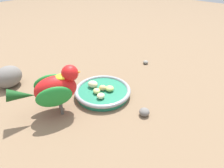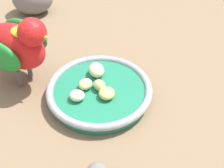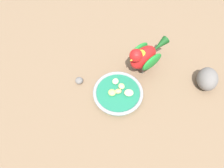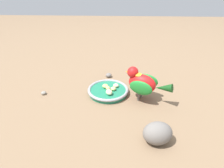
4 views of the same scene
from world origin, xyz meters
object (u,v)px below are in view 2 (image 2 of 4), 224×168
Objects in this scene: feeding_bowl at (99,92)px; apple_piece_2 at (107,93)px; apple_piece_0 at (77,96)px; apple_piece_3 at (100,85)px; apple_piece_4 at (96,70)px; parrot at (13,43)px; apple_piece_1 at (85,84)px.

feeding_bowl is 0.03m from apple_piece_2.
apple_piece_3 is (-0.03, 0.04, 0.00)m from apple_piece_0.
apple_piece_4 is (-0.07, 0.03, 0.00)m from apple_piece_0.
apple_piece_2 is 0.19m from parrot.
apple_piece_1 is 0.04m from apple_piece_4.
apple_piece_4 is at bearing -159.60° from apple_piece_2.
apple_piece_0 is 0.03m from apple_piece_1.
apple_piece_3 is (0.00, 0.03, 0.00)m from apple_piece_1.
parrot is at bearing -110.46° from apple_piece_2.
parrot is at bearing -105.95° from feeding_bowl.
apple_piece_4 is (-0.04, 0.02, 0.00)m from apple_piece_1.
apple_piece_2 is 0.15× the size of parrot.
feeding_bowl is 0.18m from parrot.
feeding_bowl is 0.05m from apple_piece_0.
feeding_bowl is at bearing 81.56° from apple_piece_1.
apple_piece_2 is at bearing 98.23° from apple_piece_0.
feeding_bowl is at bearing -142.49° from apple_piece_2.
feeding_bowl is 7.30× the size of apple_piece_1.
parrot is at bearing -107.36° from apple_piece_1.
apple_piece_4 is 0.16m from parrot.
parrot reaches higher than apple_piece_2.
apple_piece_4 is at bearing 153.89° from apple_piece_1.
parrot is (-0.00, -0.15, 0.06)m from apple_piece_4.
apple_piece_3 is (-0.00, 0.00, 0.02)m from feeding_bowl.
parrot is (-0.06, -0.17, 0.06)m from apple_piece_2.
apple_piece_2 is 0.84× the size of apple_piece_4.
apple_piece_3 reaches higher than apple_piece_0.
apple_piece_3 is at bearing -144.99° from apple_piece_2.
apple_piece_4 is 0.17× the size of parrot.
feeding_bowl is at bearing -46.86° from apple_piece_3.
apple_piece_4 is at bearing -169.51° from feeding_bowl.
apple_piece_4 is (-0.04, -0.01, 0.02)m from feeding_bowl.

